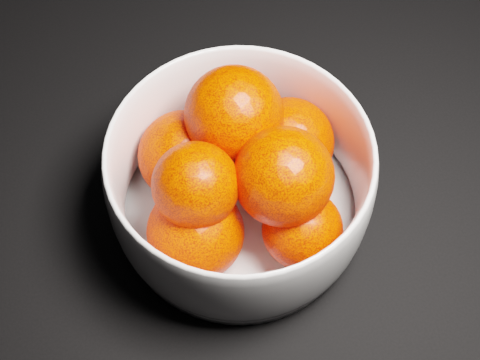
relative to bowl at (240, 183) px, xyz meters
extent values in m
cylinder|color=silver|center=(0.00, 0.00, -0.04)|extent=(0.19, 0.19, 0.01)
sphere|color=#FF2600|center=(0.05, 0.03, 0.00)|extent=(0.07, 0.07, 0.07)
sphere|color=#FF2600|center=(-0.03, 0.04, 0.00)|extent=(0.07, 0.07, 0.07)
sphere|color=#FF2600|center=(-0.04, -0.03, 0.00)|extent=(0.07, 0.07, 0.07)
sphere|color=#FF2600|center=(0.03, -0.05, 0.00)|extent=(0.06, 0.06, 0.06)
sphere|color=#FF2600|center=(0.01, 0.04, 0.04)|extent=(0.08, 0.08, 0.08)
sphere|color=#FF2600|center=(-0.04, -0.01, 0.04)|extent=(0.06, 0.06, 0.06)
sphere|color=#FF2600|center=(0.03, -0.02, 0.04)|extent=(0.07, 0.07, 0.07)
camera|label=1|loc=(-0.07, -0.25, 0.44)|focal=50.00mm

